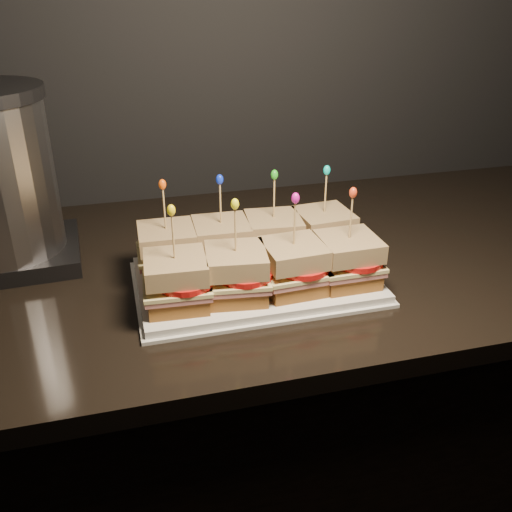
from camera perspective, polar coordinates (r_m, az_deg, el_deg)
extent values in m
cube|color=black|center=(1.30, -5.46, -18.83)|extent=(2.49, 0.66, 0.84)
cube|color=black|center=(1.03, -6.51, -1.60)|extent=(2.53, 0.70, 0.03)
cube|color=white|center=(0.94, 0.00, -2.49)|extent=(0.38, 0.24, 0.02)
cube|color=white|center=(0.95, 0.00, -2.81)|extent=(0.40, 0.25, 0.01)
cube|color=#583817|center=(0.96, -8.73, -0.84)|extent=(0.09, 0.09, 0.02)
cube|color=#B3615D|center=(0.95, -8.80, 0.03)|extent=(0.10, 0.10, 0.01)
cube|color=#E7D98C|center=(0.95, -8.82, 0.40)|extent=(0.10, 0.10, 0.01)
cylinder|color=red|center=(0.94, -8.09, 0.74)|extent=(0.09, 0.09, 0.01)
cube|color=#4D2C0C|center=(0.94, -8.94, 1.89)|extent=(0.09, 0.09, 0.03)
cylinder|color=tan|center=(0.92, -9.14, 4.45)|extent=(0.00, 0.00, 0.09)
ellipsoid|color=#EB4F0B|center=(0.90, -9.35, 7.08)|extent=(0.01, 0.01, 0.02)
cube|color=#583817|center=(0.97, -3.41, -0.21)|extent=(0.09, 0.09, 0.02)
cube|color=#B3615D|center=(0.96, -3.44, 0.65)|extent=(0.10, 0.10, 0.01)
cube|color=#E7D98C|center=(0.96, -3.45, 1.03)|extent=(0.10, 0.10, 0.01)
cylinder|color=red|center=(0.96, -2.68, 1.36)|extent=(0.09, 0.09, 0.01)
cube|color=#4D2C0C|center=(0.95, -3.49, 2.51)|extent=(0.09, 0.09, 0.03)
cylinder|color=tan|center=(0.93, -3.57, 5.04)|extent=(0.00, 0.00, 0.09)
ellipsoid|color=#0F2ACF|center=(0.92, -3.65, 7.65)|extent=(0.01, 0.01, 0.02)
cube|color=#583817|center=(0.99, 1.74, 0.41)|extent=(0.10, 0.10, 0.02)
cube|color=#B3615D|center=(0.98, 1.75, 1.25)|extent=(0.10, 0.10, 0.01)
cube|color=#E7D98C|center=(0.98, 1.76, 1.62)|extent=(0.11, 0.10, 0.01)
cylinder|color=red|center=(0.98, 2.54, 1.95)|extent=(0.09, 0.09, 0.01)
cube|color=#4D2C0C|center=(0.97, 1.78, 3.08)|extent=(0.10, 0.10, 0.03)
cylinder|color=tan|center=(0.95, 1.82, 5.57)|extent=(0.00, 0.00, 0.09)
ellipsoid|color=green|center=(0.94, 1.86, 8.13)|extent=(0.01, 0.01, 0.02)
cube|color=#583817|center=(1.02, 6.66, 0.99)|extent=(0.09, 0.09, 0.02)
cube|color=#B3615D|center=(1.01, 6.70, 1.81)|extent=(0.10, 0.10, 0.01)
cube|color=#E7D98C|center=(1.01, 6.73, 2.17)|extent=(0.11, 0.10, 0.01)
cylinder|color=red|center=(1.00, 7.51, 2.49)|extent=(0.09, 0.09, 0.01)
cube|color=#4D2C0C|center=(1.00, 6.81, 3.59)|extent=(0.10, 0.10, 0.03)
cylinder|color=tan|center=(0.98, 6.95, 6.02)|extent=(0.00, 0.00, 0.09)
ellipsoid|color=#06C3B3|center=(0.97, 7.10, 8.52)|extent=(0.01, 0.01, 0.02)
cube|color=#583817|center=(0.87, -7.85, -4.09)|extent=(0.09, 0.09, 0.02)
cube|color=#B3615D|center=(0.86, -7.92, -3.16)|extent=(0.10, 0.10, 0.01)
cube|color=#E7D98C|center=(0.85, -7.95, -2.75)|extent=(0.10, 0.10, 0.01)
cylinder|color=red|center=(0.85, -7.12, -2.41)|extent=(0.09, 0.09, 0.01)
cube|color=#4D2C0C|center=(0.84, -8.07, -1.14)|extent=(0.09, 0.09, 0.03)
cylinder|color=tan|center=(0.82, -8.27, 1.65)|extent=(0.00, 0.00, 0.09)
ellipsoid|color=yellow|center=(0.80, -8.48, 4.56)|extent=(0.01, 0.01, 0.02)
cube|color=#583817|center=(0.88, -1.97, -3.34)|extent=(0.10, 0.10, 0.02)
cube|color=#B3615D|center=(0.87, -1.98, -2.42)|extent=(0.11, 0.10, 0.01)
cube|color=#E7D98C|center=(0.87, -1.99, -2.01)|extent=(0.11, 0.11, 0.01)
cylinder|color=red|center=(0.86, -1.13, -1.67)|extent=(0.09, 0.09, 0.01)
cube|color=#4D2C0C|center=(0.85, -2.02, -0.41)|extent=(0.10, 0.10, 0.03)
cylinder|color=tan|center=(0.83, -2.07, 2.35)|extent=(0.00, 0.00, 0.09)
ellipsoid|color=yellow|center=(0.82, -2.12, 5.22)|extent=(0.01, 0.01, 0.02)
cube|color=#583817|center=(0.90, 3.69, -2.59)|extent=(0.09, 0.09, 0.02)
cube|color=#B3615D|center=(0.89, 3.72, -1.68)|extent=(0.10, 0.10, 0.01)
cube|color=#E7D98C|center=(0.89, 3.73, -1.29)|extent=(0.10, 0.10, 0.01)
cylinder|color=red|center=(0.88, 4.61, -0.94)|extent=(0.09, 0.09, 0.01)
cube|color=#4D2C0C|center=(0.88, 3.79, 0.28)|extent=(0.09, 0.09, 0.03)
cylinder|color=tan|center=(0.86, 3.88, 2.99)|extent=(0.00, 0.00, 0.09)
ellipsoid|color=#D4139F|center=(0.84, 3.97, 5.80)|extent=(0.01, 0.01, 0.02)
cube|color=#583817|center=(0.93, 9.03, -1.86)|extent=(0.09, 0.09, 0.02)
cube|color=#B3615D|center=(0.92, 9.10, -0.98)|extent=(0.10, 0.09, 0.01)
cube|color=#E7D98C|center=(0.92, 9.13, -0.59)|extent=(0.10, 0.10, 0.01)
cylinder|color=red|center=(0.92, 10.00, -0.25)|extent=(0.09, 0.09, 0.01)
cube|color=#4D2C0C|center=(0.91, 9.25, 0.94)|extent=(0.09, 0.09, 0.03)
cylinder|color=tan|center=(0.89, 9.47, 3.57)|extent=(0.00, 0.00, 0.09)
ellipsoid|color=red|center=(0.87, 9.69, 6.28)|extent=(0.01, 0.01, 0.02)
cube|color=#262628|center=(1.11, -23.37, 0.10)|extent=(0.25, 0.21, 0.03)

